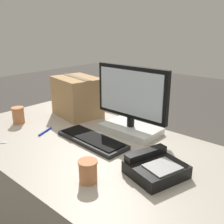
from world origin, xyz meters
name	(u,v)px	position (x,y,z in m)	size (l,w,h in m)	color
office_desk	(96,204)	(0.00, 0.00, 0.37)	(1.80, 0.90, 0.74)	#A89E8E
monitor	(131,107)	(0.02, 0.28, 0.90)	(0.48, 0.21, 0.40)	white
keyboard	(92,139)	(-0.05, 0.03, 0.75)	(0.44, 0.18, 0.03)	black
desk_phone	(155,168)	(0.39, -0.02, 0.77)	(0.25, 0.27, 0.08)	black
paper_cup_left	(18,115)	(-0.62, -0.09, 0.79)	(0.08, 0.08, 0.11)	#BC7547
paper_cup_right	(88,171)	(0.21, -0.25, 0.79)	(0.08, 0.08, 0.09)	#BC7547
cardboard_box	(77,97)	(-0.45, 0.28, 0.87)	(0.36, 0.30, 0.27)	tan
pen_marker	(45,131)	(-0.36, -0.06, 0.75)	(0.06, 0.12, 0.01)	#1933B2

